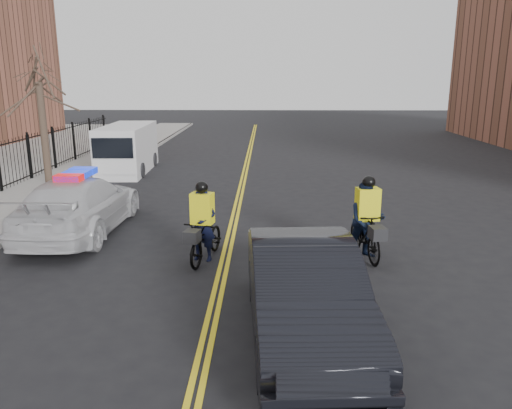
{
  "coord_description": "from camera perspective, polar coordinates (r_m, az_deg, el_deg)",
  "views": [
    {
      "loc": [
        0.98,
        -9.17,
        4.31
      ],
      "look_at": [
        0.74,
        2.64,
        1.3
      ],
      "focal_mm": 35.0,
      "sensor_mm": 36.0,
      "label": 1
    }
  ],
  "objects": [
    {
      "name": "cyclist_near",
      "position": [
        12.09,
        -6.1,
        -3.26
      ],
      "size": [
        1.14,
        2.1,
        1.95
      ],
      "rotation": [
        0.0,
        0.0,
        -0.23
      ],
      "color": "black",
      "rests_on": "ground"
    },
    {
      "name": "center_line_left",
      "position": [
        17.73,
        -2.32,
        0.25
      ],
      "size": [
        0.1,
        60.0,
        0.01
      ],
      "primitive_type": "cube",
      "color": "yellow",
      "rests_on": "ground"
    },
    {
      "name": "cyclist_far",
      "position": [
        12.43,
        12.5,
        -2.41
      ],
      "size": [
        1.02,
        2.09,
        2.05
      ],
      "rotation": [
        0.0,
        0.0,
        0.16
      ],
      "color": "black",
      "rests_on": "ground"
    },
    {
      "name": "ground",
      "position": [
        10.18,
        -4.57,
        -10.8
      ],
      "size": [
        120.0,
        120.0,
        0.0
      ],
      "primitive_type": "plane",
      "color": "black",
      "rests_on": "ground"
    },
    {
      "name": "curb",
      "position": [
        19.01,
        -20.43,
        0.52
      ],
      "size": [
        0.2,
        60.0,
        0.15
      ],
      "primitive_type": "cube",
      "color": "gray",
      "rests_on": "ground"
    },
    {
      "name": "center_line_right",
      "position": [
        17.72,
        -1.8,
        0.24
      ],
      "size": [
        0.1,
        60.0,
        0.01
      ],
      "primitive_type": "cube",
      "color": "yellow",
      "rests_on": "ground"
    },
    {
      "name": "dark_sedan",
      "position": [
        8.49,
        5.59,
        -9.97
      ],
      "size": [
        2.1,
        5.16,
        1.67
      ],
      "primitive_type": "imported",
      "rotation": [
        0.0,
        0.0,
        0.07
      ],
      "color": "black",
      "rests_on": "ground"
    },
    {
      "name": "sidewalk",
      "position": [
        19.61,
        -24.51,
        0.52
      ],
      "size": [
        3.0,
        60.0,
        0.15
      ],
      "primitive_type": "cube",
      "color": "gray",
      "rests_on": "ground"
    },
    {
      "name": "cargo_van",
      "position": [
        24.09,
        -14.54,
        6.1
      ],
      "size": [
        2.16,
        5.25,
        2.17
      ],
      "rotation": [
        0.0,
        0.0,
        0.04
      ],
      "color": "silver",
      "rests_on": "ground"
    },
    {
      "name": "street_tree",
      "position": [
        21.02,
        -23.41,
        11.05
      ],
      "size": [
        3.2,
        3.2,
        4.8
      ],
      "color": "#3A2D22",
      "rests_on": "sidewalk"
    },
    {
      "name": "police_cruiser",
      "position": [
        14.97,
        -19.56,
        -0.03
      ],
      "size": [
        2.33,
        5.6,
        1.78
      ],
      "rotation": [
        0.0,
        0.0,
        3.13
      ],
      "color": "silver",
      "rests_on": "ground"
    }
  ]
}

